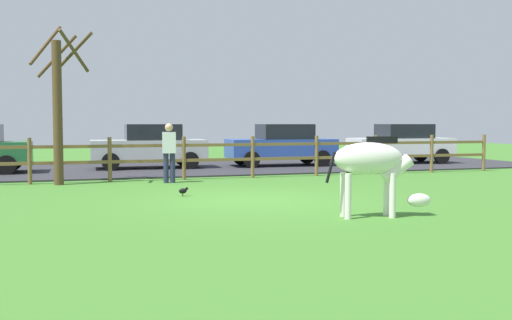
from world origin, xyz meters
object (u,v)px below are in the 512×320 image
bare_tree (58,103)px  parked_car_white (401,143)px  parked_car_blue (282,145)px  visitor_near_fence (169,150)px  crow_on_grass (183,191)px  parked_car_silver (150,146)px  zebra (373,164)px

bare_tree → parked_car_white: bare_tree is taller
parked_car_blue → parked_car_white: (5.08, -0.12, 0.00)m
parked_car_white → visitor_near_fence: visitor_near_fence is taller
crow_on_grass → parked_car_blue: parked_car_blue is taller
bare_tree → parked_car_silver: 5.65m
bare_tree → visitor_near_fence: bearing=-8.8°
zebra → parked_car_white: 14.04m
zebra → visitor_near_fence: visitor_near_fence is taller
crow_on_grass → parked_car_white: 12.93m
parked_car_white → visitor_near_fence: 11.13m
parked_car_blue → visitor_near_fence: 6.91m
crow_on_grass → parked_car_silver: size_ratio=0.05×
parked_car_white → parked_car_silver: size_ratio=1.02×
zebra → crow_on_grass: bearing=122.7°
crow_on_grass → parked_car_blue: (5.30, 7.80, 0.72)m
parked_car_blue → parked_car_white: same height
crow_on_grass → zebra: bearing=-57.3°
zebra → parked_car_white: size_ratio=0.47×
zebra → crow_on_grass: zebra is taller
bare_tree → zebra: size_ratio=2.23×
zebra → visitor_near_fence: (-2.33, 7.09, -0.02)m
zebra → parked_car_white: bearing=56.1°
bare_tree → parked_car_white: 13.72m
parked_car_blue → visitor_near_fence: size_ratio=2.50×
parked_car_white → parked_car_silver: bearing=177.5°
crow_on_grass → parked_car_silver: parked_car_silver is taller
zebra → parked_car_blue: bearing=76.9°
parked_car_blue → parked_car_white: size_ratio=0.99×
parked_car_silver → visitor_near_fence: bearing=-92.0°
parked_car_blue → zebra: bearing=-103.1°
parked_car_silver → zebra: bearing=-79.9°
bare_tree → parked_car_silver: bearing=56.3°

